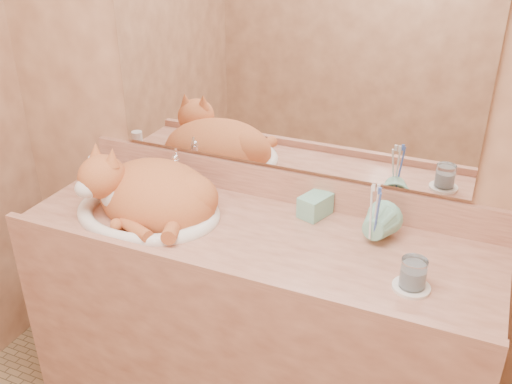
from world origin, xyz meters
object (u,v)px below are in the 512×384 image
at_px(cat, 149,191).
at_px(water_glass, 413,273).
at_px(sink_basin, 147,193).
at_px(toothbrush_cup, 372,232).
at_px(soap_dispenser, 305,199).
at_px(vanity_counter, 252,333).

xyz_separation_m(cat, water_glass, (0.93, -0.09, -0.03)).
bearing_deg(sink_basin, cat, 95.57).
relative_size(cat, toothbrush_cup, 3.82).
xyz_separation_m(sink_basin, cat, (-0.00, 0.02, 0.00)).
bearing_deg(soap_dispenser, cat, -145.33).
relative_size(cat, water_glass, 5.30).
distance_m(sink_basin, toothbrush_cup, 0.78).
height_order(sink_basin, soap_dispenser, soap_dispenser).
height_order(vanity_counter, toothbrush_cup, toothbrush_cup).
distance_m(cat, toothbrush_cup, 0.78).
xyz_separation_m(soap_dispenser, water_glass, (0.41, -0.24, -0.03)).
bearing_deg(toothbrush_cup, sink_basin, -172.94).
height_order(cat, soap_dispenser, cat).
xyz_separation_m(vanity_counter, sink_basin, (-0.39, -0.02, 0.51)).
relative_size(vanity_counter, sink_basin, 3.10).
xyz_separation_m(sink_basin, soap_dispenser, (0.52, 0.17, 0.01)).
height_order(vanity_counter, water_glass, water_glass).
bearing_deg(toothbrush_cup, cat, -174.20).
bearing_deg(soap_dispenser, vanity_counter, -113.32).
relative_size(sink_basin, toothbrush_cup, 4.26).
relative_size(vanity_counter, cat, 3.46).
bearing_deg(toothbrush_cup, soap_dispenser, 164.01).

